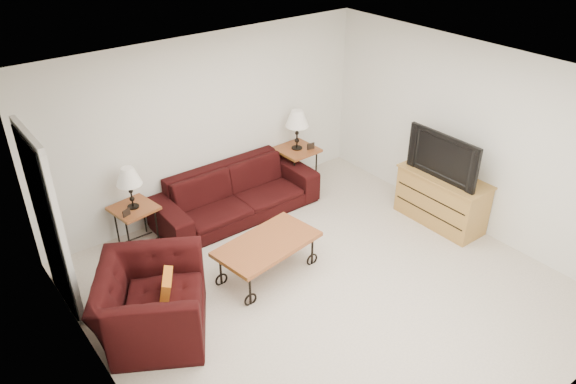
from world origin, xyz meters
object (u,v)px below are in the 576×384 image
at_px(lamp_left, 130,188).
at_px(coffee_table, 268,258).
at_px(side_table_right, 297,166).
at_px(side_table_left, 136,225).
at_px(tv_stand, 441,199).
at_px(backpack, 300,182).
at_px(sofa, 236,193).
at_px(television, 448,155).
at_px(armchair, 152,302).
at_px(lamp_right, 297,130).

bearing_deg(lamp_left, coffee_table, -57.83).
bearing_deg(side_table_right, side_table_left, 180.00).
bearing_deg(tv_stand, backpack, 122.16).
xyz_separation_m(sofa, coffee_table, (-0.44, -1.38, -0.11)).
xyz_separation_m(side_table_left, backpack, (2.47, -0.33, -0.03)).
bearing_deg(side_table_left, tv_stand, -30.14).
height_order(sofa, side_table_right, sofa).
height_order(sofa, side_table_left, sofa).
xyz_separation_m(coffee_table, television, (2.57, -0.51, 0.81)).
bearing_deg(side_table_left, coffee_table, -57.83).
height_order(side_table_right, television, television).
bearing_deg(armchair, tv_stand, -65.66).
bearing_deg(coffee_table, television, -11.27).
height_order(lamp_left, backpack, lamp_left).
height_order(side_table_right, lamp_left, lamp_left).
relative_size(lamp_right, tv_stand, 0.51).
bearing_deg(sofa, coffee_table, -107.88).
bearing_deg(coffee_table, lamp_right, 42.87).
relative_size(coffee_table, tv_stand, 1.02).
distance_m(lamp_left, tv_stand, 4.15).
relative_size(armchair, backpack, 2.45).
relative_size(side_table_right, lamp_right, 1.00).
xyz_separation_m(side_table_right, backpack, (-0.19, -0.33, -0.06)).
bearing_deg(lamp_left, television, -30.28).
height_order(sofa, lamp_right, lamp_right).
relative_size(side_table_right, armchair, 0.51).
xyz_separation_m(side_table_right, armchair, (-3.20, -1.62, 0.08)).
relative_size(lamp_left, armchair, 0.47).
relative_size(side_table_left, armchair, 0.47).
xyz_separation_m(coffee_table, armchair, (-1.52, -0.06, 0.16)).
distance_m(sofa, side_table_right, 1.25).
relative_size(sofa, television, 2.15).
relative_size(sofa, side_table_right, 3.82).
xyz_separation_m(side_table_left, television, (3.55, -2.07, 0.77)).
height_order(coffee_table, television, television).
xyz_separation_m(lamp_left, tv_stand, (3.57, -2.07, -0.48)).
xyz_separation_m(lamp_right, coffee_table, (-1.68, -1.56, -0.69)).
distance_m(tv_stand, backpack, 2.07).
bearing_deg(backpack, armchair, -173.84).
xyz_separation_m(lamp_right, tv_stand, (0.91, -2.07, -0.56)).
distance_m(side_table_right, armchair, 3.59).
bearing_deg(lamp_left, lamp_right, 0.00).
relative_size(lamp_left, coffee_table, 0.45).
height_order(lamp_left, lamp_right, lamp_right).
xyz_separation_m(lamp_right, backpack, (-0.19, -0.33, -0.68)).
distance_m(coffee_table, backpack, 1.93).
height_order(lamp_left, television, television).
distance_m(lamp_left, lamp_right, 2.66).
relative_size(lamp_right, backpack, 1.25).
xyz_separation_m(lamp_left, television, (3.55, -2.07, 0.20)).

